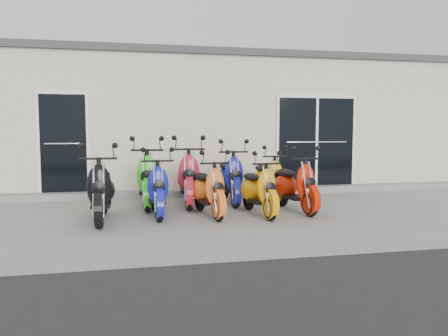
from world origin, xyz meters
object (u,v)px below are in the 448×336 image
Objects in this scene: scooter_back_green at (148,171)px; scooter_front_blue at (156,181)px; scooter_front_black at (101,182)px; scooter_back_blue at (230,171)px; scooter_front_orange_a at (208,182)px; scooter_front_orange_b at (258,182)px; scooter_back_yellow at (268,173)px; scooter_back_red at (188,170)px; scooter_front_red at (295,178)px.

scooter_front_blue is at bearing -80.95° from scooter_back_green.
scooter_back_blue is at bearing 27.18° from scooter_front_black.
scooter_back_green is (-0.99, 1.15, 0.11)m from scooter_front_orange_a.
scooter_front_blue is (0.90, 0.27, -0.04)m from scooter_front_black.
scooter_back_green reaches higher than scooter_front_black.
scooter_front_orange_b is at bearing -31.62° from scooter_back_green.
scooter_front_orange_b is 1.54m from scooter_back_yellow.
scooter_back_green reaches higher than scooter_front_blue.
scooter_back_yellow is at bearing 22.13° from scooter_front_black.
scooter_back_red reaches higher than scooter_front_orange_b.
scooter_back_green is at bearing 140.17° from scooter_front_orange_b.
scooter_front_orange_b is 0.83× the size of scooter_back_green.
scooter_back_blue is at bearing 53.30° from scooter_front_orange_a.
scooter_back_red reaches higher than scooter_back_blue.
scooter_back_blue is (-0.23, 1.32, 0.08)m from scooter_front_orange_b.
scooter_front_black is 1.13× the size of scooter_front_orange_b.
scooter_back_red is at bearing -179.13° from scooter_back_yellow.
scooter_front_orange_b is at bearing -11.98° from scooter_front_blue.
scooter_front_orange_b is 0.87× the size of scooter_back_blue.
scooter_front_black is at bearing -136.61° from scooter_back_red.
scooter_back_red is (-1.08, 1.27, 0.12)m from scooter_front_orange_b.
scooter_back_red reaches higher than scooter_front_blue.
scooter_back_red is 0.85m from scooter_back_blue.
scooter_front_orange_a is at bearing -13.94° from scooter_front_blue.
scooter_front_red is 0.87× the size of scooter_back_red.
scooter_back_green reaches higher than scooter_front_red.
scooter_front_blue is at bearing 159.81° from scooter_front_orange_a.
scooter_front_red is 1.03× the size of scooter_back_yellow.
scooter_front_blue reaches higher than scooter_back_yellow.
scooter_front_red is 2.83m from scooter_back_green.
scooter_front_red is (0.75, 0.21, 0.04)m from scooter_front_orange_b.
scooter_back_yellow is at bearing 7.66° from scooter_back_blue.
scooter_front_black is at bearing -161.24° from scooter_back_yellow.
scooter_back_green is at bearing -174.89° from scooter_back_red.
scooter_front_orange_b is (1.76, -0.31, -0.03)m from scooter_front_blue.
scooter_front_red is 0.88× the size of scooter_back_green.
scooter_front_blue is 1.06× the size of scooter_front_orange_b.
scooter_front_blue is at bearing 16.10° from scooter_front_black.
scooter_front_black is 0.95m from scooter_front_blue.
scooter_front_blue is 1.18m from scooter_back_red.
scooter_front_blue is at bearing -159.06° from scooter_back_yellow.
scooter_back_blue reaches higher than scooter_front_blue.
scooter_front_orange_b is 0.94× the size of scooter_front_red.
scooter_back_yellow is at bearing 5.82° from scooter_back_green.
scooter_front_blue is at bearing 170.52° from scooter_front_red.
scooter_back_yellow is (1.49, 1.29, 0.01)m from scooter_front_orange_a.
scooter_back_blue is 1.11× the size of scooter_back_yellow.
scooter_back_green reaches higher than scooter_back_blue.
scooter_back_red is at bearing 91.62° from scooter_front_orange_a.
scooter_front_red is 0.93× the size of scooter_back_blue.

